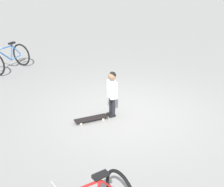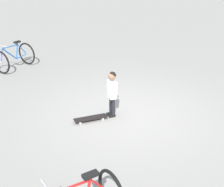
% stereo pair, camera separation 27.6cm
% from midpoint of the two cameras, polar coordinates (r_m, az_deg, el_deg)
% --- Properties ---
extents(ground_plane, '(50.00, 50.00, 0.00)m').
position_cam_midpoint_polar(ground_plane, '(7.62, 1.68, -3.59)').
color(ground_plane, gray).
extents(child_person, '(0.33, 0.28, 1.06)m').
position_cam_midpoint_polar(child_person, '(7.28, -1.10, 0.75)').
color(child_person, black).
rests_on(child_person, ground).
extents(skateboard, '(0.73, 0.54, 0.07)m').
position_cam_midpoint_polar(skateboard, '(7.33, -4.72, -4.35)').
color(skateboard, black).
rests_on(skateboard, ground).
extents(bicycle_near, '(1.13, 0.81, 0.85)m').
position_cam_midpoint_polar(bicycle_near, '(10.67, -18.00, 5.76)').
color(bicycle_near, black).
rests_on(bicycle_near, ground).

